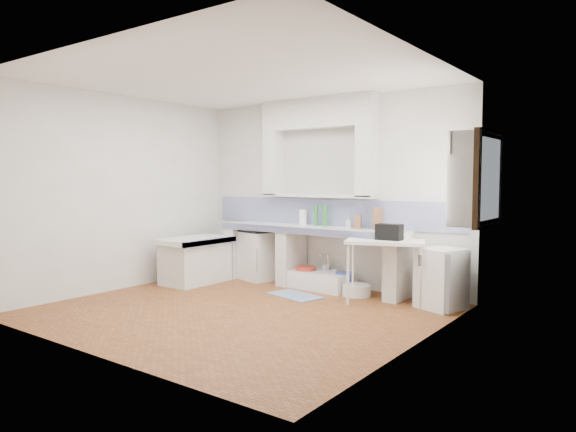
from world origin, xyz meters
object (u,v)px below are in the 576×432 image
Objects in this scene: stove at (260,256)px; side_table at (385,272)px; sink at (321,281)px; fridge at (441,278)px.

side_table is (2.32, -0.29, 0.03)m from stove.
stove is 0.78× the size of side_table.
fridge is at bearing 1.01° from sink.
fridge reaches higher than sink.
fridge is (1.82, -0.10, 0.26)m from sink.
sink is at bearing 146.63° from side_table.
sink is 1.24× the size of fridge.
fridge is (0.69, 0.15, -0.04)m from side_table.
stove reaches higher than fridge.
side_table is at bearing -8.32° from sink.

